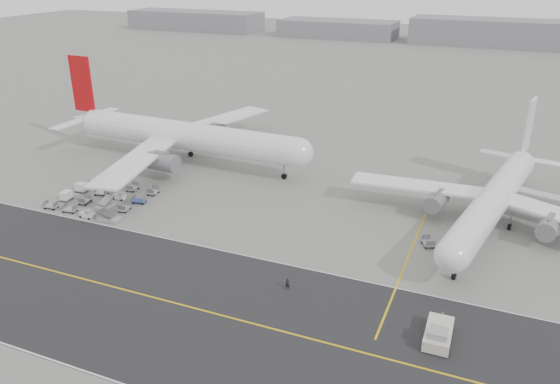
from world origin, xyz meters
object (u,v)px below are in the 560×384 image
at_px(jet_bridge, 541,202).
at_px(airliner_a, 181,135).
at_px(pushback_tug, 438,334).
at_px(airliner_b, 495,198).
at_px(ground_crew_a, 288,284).

bearing_deg(jet_bridge, airliner_a, -164.61).
relative_size(pushback_tug, jet_bridge, 0.60).
bearing_deg(airliner_b, pushback_tug, -85.74).
distance_m(airliner_b, jet_bridge, 9.76).
distance_m(pushback_tug, ground_crew_a, 22.19).
xyz_separation_m(airliner_a, jet_bridge, (77.28, -1.96, -2.74)).
bearing_deg(pushback_tug, airliner_a, 144.89).
bearing_deg(airliner_a, jet_bridge, -89.36).
relative_size(airliner_a, jet_bridge, 4.52).
xyz_separation_m(jet_bridge, ground_crew_a, (-34.07, -38.81, -2.94)).
bearing_deg(jet_bridge, airliner_b, -128.19).
xyz_separation_m(airliner_a, ground_crew_a, (43.21, -40.78, -5.68)).
height_order(airliner_b, jet_bridge, airliner_b).
relative_size(jet_bridge, ground_crew_a, 8.16).
distance_m(pushback_tug, jet_bridge, 44.13).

